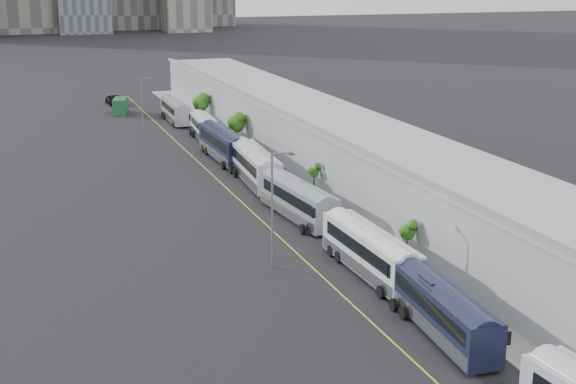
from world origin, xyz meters
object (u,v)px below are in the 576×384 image
street_lamp_far (143,101)px  shipping_container (120,106)px  bus_2 (370,255)px  bus_6 (206,130)px  bus_5 (223,147)px  bus_3 (298,203)px  bus_1 (442,314)px  suv (115,100)px  bus_7 (176,113)px  street_lamp_near (274,203)px  bus_4 (255,169)px

street_lamp_far → shipping_container: bearing=93.3°
bus_2 → bus_6: 56.10m
street_lamp_far → bus_5: bearing=-73.3°
bus_3 → bus_6: bearing=84.1°
bus_1 → bus_2: bus_2 is taller
bus_5 → suv: (-6.95, 49.98, -0.90)m
bus_2 → bus_6: size_ratio=1.07×
bus_7 → street_lamp_far: street_lamp_far is taller
bus_3 → bus_5: (-0.17, 27.42, 0.12)m
bus_1 → street_lamp_far: size_ratio=1.50×
bus_1 → bus_7: bearing=94.6°
bus_3 → bus_7: size_ratio=1.05×
bus_2 → street_lamp_near: (-6.75, 4.02, 3.94)m
bus_3 → shipping_container: size_ratio=2.45×
bus_4 → bus_1: bearing=-86.7°
shipping_container → suv: shipping_container is taller
bus_2 → suv: bearing=93.5°
bus_7 → shipping_container: size_ratio=2.34×
bus_1 → bus_4: bus_4 is taller
bus_3 → bus_7: (-0.38, 56.21, -0.05)m
bus_6 → suv: (-7.75, 37.30, -0.67)m
street_lamp_far → suv: (-0.46, 28.33, -4.00)m
street_lamp_near → bus_4: bearing=76.0°
bus_7 → shipping_container: (-7.32, 10.82, -0.22)m
bus_6 → suv: 38.10m
bus_7 → street_lamp_near: bearing=-94.3°
bus_2 → suv: size_ratio=2.21×
bus_7 → street_lamp_near: 68.59m
bus_3 → street_lamp_far: size_ratio=1.59×
bus_4 → bus_7: 41.59m
suv → bus_6: bearing=-82.7°
street_lamp_far → bus_2: bearing=-83.9°
bus_5 → bus_2: bearing=-90.5°
bus_7 → street_lamp_far: size_ratio=1.52×
bus_2 → street_lamp_near: 8.79m
bus_1 → shipping_container: size_ratio=2.32×
bus_4 → bus_7: size_ratio=1.13×
bus_7 → street_lamp_far: bearing=-130.4°
bus_7 → bus_3: bearing=-88.7°
bus_3 → bus_6: bus_3 is taller
bus_1 → shipping_container: 95.16m
bus_7 → bus_5: bearing=-88.7°
shipping_container → bus_4: bearing=-67.6°
bus_2 → bus_7: size_ratio=1.05×
bus_1 → bus_5: bus_5 is taller
street_lamp_near → suv: street_lamp_near is taller
bus_5 → suv: bearing=96.8°
shipping_container → suv: bearing=100.7°
street_lamp_far → shipping_container: street_lamp_far is taller
bus_6 → shipping_container: bus_6 is taller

